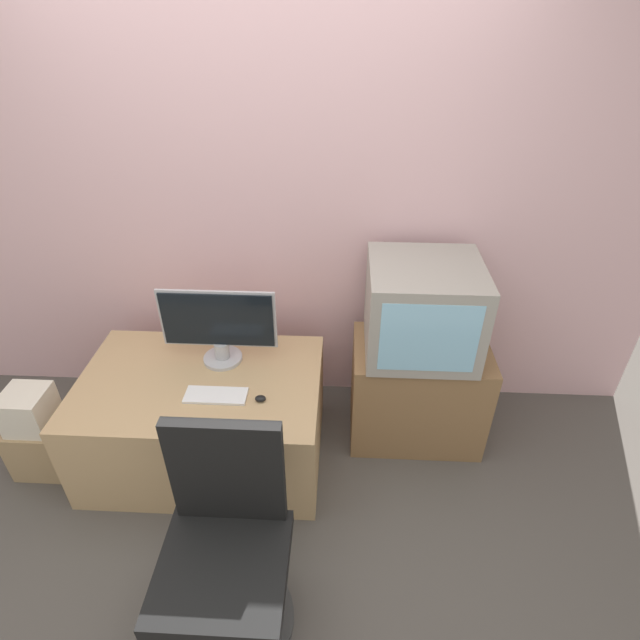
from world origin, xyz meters
The scene contains 11 objects.
ground_plane centered at (0.00, 0.00, 0.00)m, with size 12.00×12.00×0.00m, color #4C4742.
wall_back centered at (0.00, 1.32, 1.30)m, with size 4.40×0.05×2.60m.
desk centered at (-0.31, 0.70, 0.27)m, with size 1.24×0.82×0.55m.
side_stand centered at (0.85, 0.94, 0.30)m, with size 0.73×0.48×0.61m.
main_monitor centered at (-0.22, 0.87, 0.77)m, with size 0.60×0.21×0.43m.
keyboard centered at (-0.19, 0.58, 0.55)m, with size 0.30×0.12×0.01m.
mouse centered at (0.03, 0.56, 0.56)m, with size 0.05×0.04×0.03m.
crt_tv centered at (0.83, 0.95, 0.85)m, with size 0.56×0.54×0.49m.
office_chair centered at (-0.01, -0.13, 0.39)m, with size 0.52×0.52×0.94m.
cardboard_box_lower centered at (-1.17, 0.56, 0.16)m, with size 0.30×0.25×0.31m.
cardboard_box_upper centered at (-1.17, 0.56, 0.42)m, with size 0.22×0.22×0.22m.
Camera 1 is at (0.41, -1.22, 2.22)m, focal length 28.00 mm.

